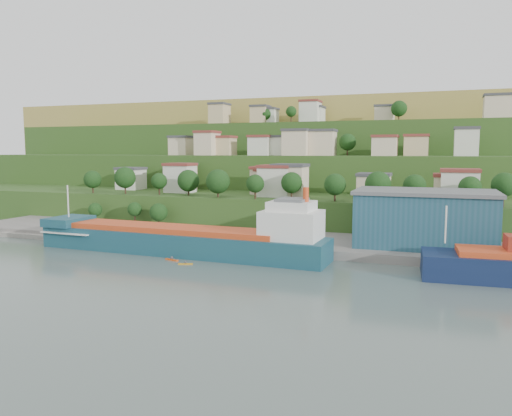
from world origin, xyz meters
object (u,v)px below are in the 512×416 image
at_px(cargo_ship_near, 188,241).
at_px(caravan, 105,228).
at_px(kayak_orange, 172,259).
at_px(warehouse, 424,218).

distance_m(cargo_ship_near, caravan, 35.64).
bearing_deg(kayak_orange, cargo_ship_near, 106.77).
height_order(cargo_ship_near, kayak_orange, cargo_ship_near).
bearing_deg(warehouse, cargo_ship_near, -160.87).
bearing_deg(kayak_orange, caravan, 164.89).
xyz_separation_m(cargo_ship_near, caravan, (-32.99, 13.50, -0.46)).
bearing_deg(warehouse, caravan, -177.27).
xyz_separation_m(warehouse, kayak_orange, (-51.25, -25.59, -8.17)).
relative_size(caravan, kayak_orange, 1.49).
relative_size(cargo_ship_near, kayak_orange, 19.93).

